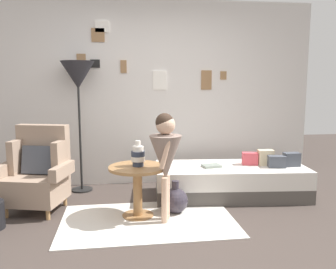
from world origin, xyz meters
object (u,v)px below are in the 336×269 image
Objects in this scene: daybed at (230,181)px; book_on_daybed at (211,166)px; side_table at (138,180)px; demijohn_near at (175,200)px; armchair at (38,172)px; floor_lamp at (78,79)px; vase_striped at (138,156)px; person_child at (166,153)px.

daybed is 0.34m from book_on_daybed.
daybed is at bearing 23.57° from side_table.
side_table reaches higher than demijohn_near.
armchair is at bearing -176.63° from book_on_daybed.
armchair is 1.18m from side_table.
daybed is (2.34, 0.15, -0.24)m from armchair.
daybed is at bearing 31.33° from demijohn_near.
side_table is at bearing -173.60° from demijohn_near.
book_on_daybed reaches higher than demijohn_near.
floor_lamp is at bearing 161.84° from book_on_daybed.
side_table is 0.50m from demijohn_near.
vase_striped is at bearing -55.70° from floor_lamp.
side_table is at bearing -152.10° from book_on_daybed.
side_table is 0.54× the size of person_child.
vase_striped reaches higher than daybed.
floor_lamp is at bearing 138.21° from demijohn_near.
person_child is (-0.94, -0.72, 0.54)m from daybed.
daybed is at bearing 3.58° from armchair.
side_table is at bearing -56.34° from floor_lamp.
book_on_daybed is (0.96, 0.51, 0.00)m from side_table.
side_table is 1.68× the size of demijohn_near.
vase_striped reaches higher than book_on_daybed.
floor_lamp is at bearing 58.20° from armchair.
demijohn_near is (1.54, -0.34, -0.29)m from armchair.
person_child is (0.28, -0.18, 0.33)m from side_table.
floor_lamp is 1.50× the size of person_child.
armchair reaches higher than demijohn_near.
vase_striped reaches higher than demijohn_near.
vase_striped is (1.13, -0.38, 0.24)m from armchair.
vase_striped is (0.01, 0.01, 0.27)m from side_table.
floor_lamp reaches higher than armchair.
armchair is 2.08m from book_on_daybed.
daybed is 8.93× the size of book_on_daybed.
armchair is 1.32m from floor_lamp.
book_on_daybed is 0.76m from demijohn_near.
floor_lamp is at bearing 164.82° from daybed.
armchair is 4.41× the size of book_on_daybed.
daybed is at bearing 5.21° from book_on_daybed.
person_child reaches higher than armchair.
daybed is 5.28× the size of demijohn_near.
side_table is (1.12, -0.39, -0.03)m from armchair.
armchair reaches higher than vase_striped.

